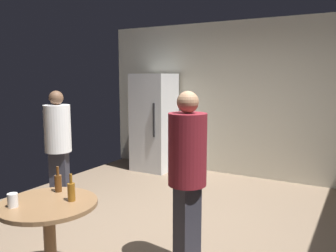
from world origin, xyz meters
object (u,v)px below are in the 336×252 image
object	(u,v)px
foreground_table	(49,214)
plastic_cup_white	(13,200)
beer_bottle_amber	(71,191)
person_in_maroon_shirt	(187,168)
beer_bottle_brown	(58,183)
refrigerator	(154,122)
person_in_white_shirt	(58,141)

from	to	relation	value
foreground_table	plastic_cup_white	world-z (taller)	plastic_cup_white
beer_bottle_amber	person_in_maroon_shirt	size ratio (longest dim) A/B	0.14
foreground_table	person_in_maroon_shirt	bearing A→B (deg)	41.93
beer_bottle_amber	beer_bottle_brown	world-z (taller)	same
refrigerator	person_in_white_shirt	distance (m)	2.31
foreground_table	beer_bottle_amber	xyz separation A→B (m)	(0.15, 0.12, 0.19)
plastic_cup_white	beer_bottle_brown	bearing A→B (deg)	86.33
beer_bottle_brown	person_in_maroon_shirt	xyz separation A→B (m)	(1.01, 0.56, 0.14)
beer_bottle_brown	foreground_table	bearing A→B (deg)	-61.08
plastic_cup_white	person_in_maroon_shirt	xyz separation A→B (m)	(1.04, 1.00, 0.16)
plastic_cup_white	foreground_table	bearing A→B (deg)	53.11
plastic_cup_white	refrigerator	bearing A→B (deg)	105.64
refrigerator	beer_bottle_amber	distance (m)	3.74
refrigerator	person_in_white_shirt	xyz separation A→B (m)	(-0.04, -2.31, 0.02)
beer_bottle_amber	foreground_table	bearing A→B (deg)	-140.55
beer_bottle_brown	plastic_cup_white	xyz separation A→B (m)	(-0.03, -0.44, -0.03)
refrigerator	person_in_maroon_shirt	size ratio (longest dim) A/B	1.10
person_in_white_shirt	plastic_cup_white	bearing A→B (deg)	10.16
person_in_white_shirt	person_in_maroon_shirt	bearing A→B (deg)	50.57
foreground_table	beer_bottle_brown	bearing A→B (deg)	118.92
plastic_cup_white	beer_bottle_amber	bearing A→B (deg)	47.40
refrigerator	plastic_cup_white	distance (m)	3.96
foreground_table	refrigerator	bearing A→B (deg)	108.78
beer_bottle_brown	person_in_maroon_shirt	size ratio (longest dim) A/B	0.14
foreground_table	person_in_white_shirt	xyz separation A→B (m)	(-1.26, 1.29, 0.29)
person_in_maroon_shirt	person_in_white_shirt	bearing A→B (deg)	-70.94
beer_bottle_amber	beer_bottle_brown	bearing A→B (deg)	157.53
foreground_table	person_in_maroon_shirt	distance (m)	1.22
beer_bottle_amber	person_in_white_shirt	size ratio (longest dim) A/B	0.15
beer_bottle_brown	person_in_white_shirt	size ratio (longest dim) A/B	0.15
refrigerator	foreground_table	size ratio (longest dim) A/B	2.25
refrigerator	person_in_maroon_shirt	xyz separation A→B (m)	(2.10, -2.81, 0.05)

